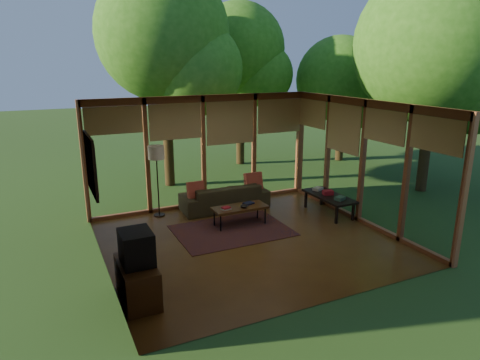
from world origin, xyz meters
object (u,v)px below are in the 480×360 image
sofa (225,197)px  side_console (329,197)px  television (136,247)px  media_cabinet (137,282)px  floor_lamp (156,157)px  coffee_table (240,208)px

sofa → side_console: size_ratio=1.49×
sofa → television: television is taller
media_cabinet → side_console: (4.87, 1.86, 0.11)m
media_cabinet → floor_lamp: 3.81m
television → coffee_table: television is taller
coffee_table → television: bearing=-141.8°
side_console → media_cabinet: bearing=-159.1°
media_cabinet → floor_lamp: (1.24, 3.43, 1.11)m
sofa → coffee_table: (-0.12, -1.12, 0.09)m
sofa → floor_lamp: (-1.56, 0.21, 1.10)m
sofa → media_cabinet: bearing=50.5°
sofa → floor_lamp: bearing=-6.1°
media_cabinet → side_console: bearing=20.9°
media_cabinet → floor_lamp: size_ratio=0.61×
media_cabinet → coffee_table: (2.68, 2.10, 0.09)m
sofa → television: 4.29m
television → side_console: bearing=21.0°
television → side_console: 5.21m
television → coffee_table: size_ratio=0.46×
floor_lamp → television: bearing=-109.5°
floor_lamp → coffee_table: 2.21m
media_cabinet → television: 0.55m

